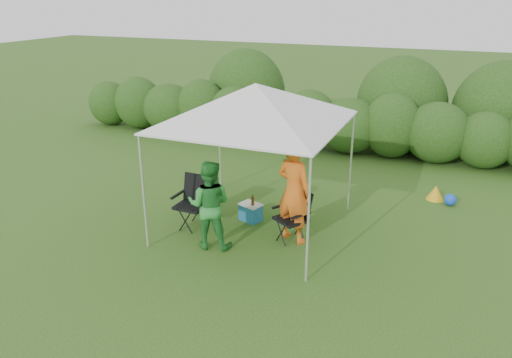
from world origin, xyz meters
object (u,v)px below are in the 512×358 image
at_px(chair_left, 193,198).
at_px(woman, 209,205).
at_px(chair_right, 295,212).
at_px(man, 294,191).
at_px(cooler, 251,212).
at_px(canopy, 255,104).

xyz_separation_m(chair_left, woman, (0.69, -0.64, 0.24)).
bearing_deg(chair_right, man, -72.50).
relative_size(man, woman, 1.19).
height_order(chair_left, cooler, chair_left).
bearing_deg(canopy, chair_right, -12.44).
distance_m(man, cooler, 1.40).
bearing_deg(man, chair_left, 24.22).
xyz_separation_m(chair_right, cooler, (-1.07, 0.43, -0.36)).
relative_size(canopy, chair_right, 3.24).
relative_size(chair_left, cooler, 2.00).
bearing_deg(cooler, chair_right, -1.69).
distance_m(chair_left, woman, 0.97).
bearing_deg(chair_right, canopy, -160.29).
height_order(chair_right, cooler, chair_right).
height_order(chair_left, man, man).
distance_m(chair_right, man, 0.44).
xyz_separation_m(woman, cooler, (0.25, 1.28, -0.63)).
height_order(canopy, chair_left, canopy).
height_order(chair_right, chair_left, chair_left).
distance_m(woman, cooler, 1.45).
bearing_deg(chair_right, woman, -115.08).
bearing_deg(woman, chair_left, -55.89).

